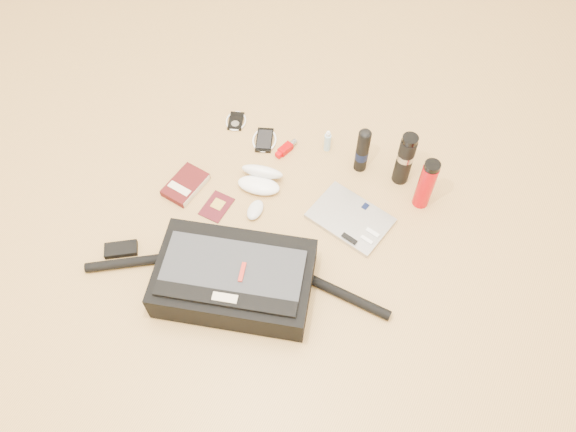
{
  "coord_description": "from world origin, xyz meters",
  "views": [
    {
      "loc": [
        0.53,
        -0.9,
        1.76
      ],
      "look_at": [
        0.03,
        0.09,
        0.06
      ],
      "focal_mm": 35.0,
      "sensor_mm": 36.0,
      "label": 1
    }
  ],
  "objects_px": {
    "laptop": "(350,218)",
    "book": "(186,185)",
    "messenger_bag": "(234,278)",
    "thermos_red": "(426,184)",
    "thermos_black": "(405,159)"
  },
  "relations": [
    {
      "from": "laptop",
      "to": "book",
      "type": "bearing_deg",
      "value": -155.25
    },
    {
      "from": "messenger_bag",
      "to": "thermos_red",
      "type": "relative_size",
      "value": 4.41
    },
    {
      "from": "thermos_black",
      "to": "messenger_bag",
      "type": "bearing_deg",
      "value": -116.23
    },
    {
      "from": "thermos_black",
      "to": "thermos_red",
      "type": "relative_size",
      "value": 1.04
    },
    {
      "from": "book",
      "to": "thermos_black",
      "type": "relative_size",
      "value": 0.74
    },
    {
      "from": "laptop",
      "to": "thermos_red",
      "type": "relative_size",
      "value": 1.36
    },
    {
      "from": "messenger_bag",
      "to": "laptop",
      "type": "bearing_deg",
      "value": 43.34
    },
    {
      "from": "thermos_black",
      "to": "thermos_red",
      "type": "xyz_separation_m",
      "value": [
        0.11,
        -0.07,
        -0.01
      ]
    },
    {
      "from": "messenger_bag",
      "to": "thermos_red",
      "type": "distance_m",
      "value": 0.77
    },
    {
      "from": "thermos_red",
      "to": "laptop",
      "type": "bearing_deg",
      "value": -136.79
    },
    {
      "from": "messenger_bag",
      "to": "thermos_black",
      "type": "relative_size",
      "value": 4.23
    },
    {
      "from": "messenger_bag",
      "to": "thermos_red",
      "type": "xyz_separation_m",
      "value": [
        0.45,
        0.63,
        0.05
      ]
    },
    {
      "from": "book",
      "to": "messenger_bag",
      "type": "bearing_deg",
      "value": -31.03
    },
    {
      "from": "laptop",
      "to": "thermos_black",
      "type": "bearing_deg",
      "value": 81.45
    },
    {
      "from": "messenger_bag",
      "to": "thermos_black",
      "type": "xyz_separation_m",
      "value": [
        0.34,
        0.7,
        0.06
      ]
    }
  ]
}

